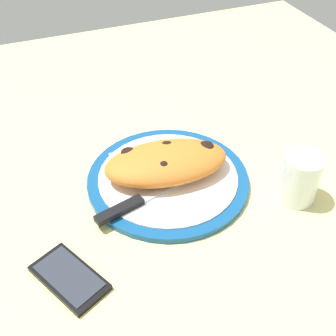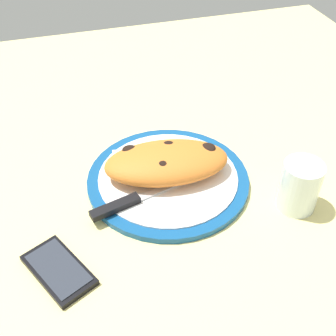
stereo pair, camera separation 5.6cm
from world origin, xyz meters
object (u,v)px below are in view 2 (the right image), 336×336
at_px(knife, 129,201).
at_px(smartphone, 59,270).
at_px(plate, 168,179).
at_px(calzone, 168,162).
at_px(water_glass, 299,189).
at_px(fork, 144,152).

bearing_deg(knife, smartphone, 36.40).
height_order(plate, knife, knife).
height_order(plate, smartphone, plate).
xyz_separation_m(calzone, knife, (0.09, 0.06, -0.02)).
distance_m(calzone, knife, 0.11).
xyz_separation_m(plate, smartphone, (0.23, 0.15, -0.00)).
height_order(calzone, water_glass, water_glass).
distance_m(calzone, smartphone, 0.29).
bearing_deg(plate, smartphone, 34.08).
bearing_deg(calzone, knife, 33.63).
relative_size(plate, smartphone, 2.20).
bearing_deg(fork, plate, 107.52).
relative_size(knife, water_glass, 2.22).
xyz_separation_m(plate, fork, (0.03, -0.08, 0.01)).
bearing_deg(water_glass, knife, -14.57).
xyz_separation_m(calzone, smartphone, (0.23, 0.16, -0.04)).
bearing_deg(plate, knife, 30.17).
bearing_deg(calzone, plate, 72.88).
xyz_separation_m(fork, water_glass, (-0.23, 0.21, 0.02)).
bearing_deg(water_glass, plate, -31.84).
distance_m(calzone, fork, 0.08).
distance_m(plate, fork, 0.09).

